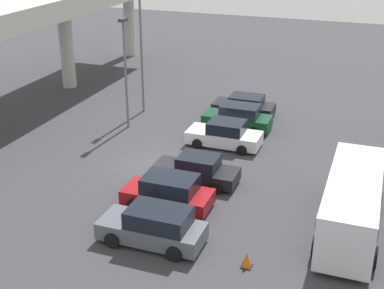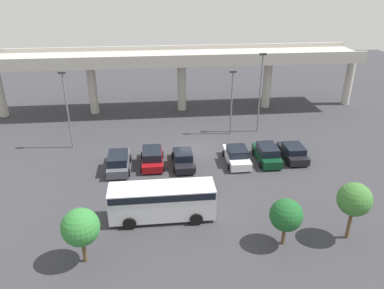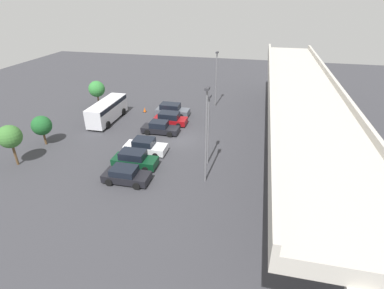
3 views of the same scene
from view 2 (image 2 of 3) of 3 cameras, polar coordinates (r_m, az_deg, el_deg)
ground_plane at (r=38.62m, az=-0.00°, el=-0.98°), size 97.66×97.66×0.00m
highway_overpass at (r=48.45m, az=-1.62°, el=12.58°), size 46.68×6.58×7.88m
parked_car_0 at (r=35.39m, az=-11.14°, el=-2.60°), size 2.17×4.63×1.70m
parked_car_1 at (r=35.78m, az=-6.08°, el=-1.98°), size 2.20×4.36×1.63m
parked_car_2 at (r=35.54m, az=-1.35°, el=-2.17°), size 2.05×4.57×1.53m
parked_car_3 at (r=36.26m, az=6.84°, el=-1.71°), size 2.21×4.54×1.62m
parked_car_4 at (r=36.97m, az=11.35°, el=-1.39°), size 2.09×4.47×1.70m
parked_car_5 at (r=38.11m, az=15.12°, el=-1.12°), size 2.19×4.30×1.46m
shuttle_bus at (r=27.98m, az=-4.58°, el=-8.34°), size 7.77×2.58×2.69m
lamp_post_near_aisle at (r=39.63m, az=-18.57°, el=5.78°), size 0.70×0.35×8.09m
lamp_post_mid_lot at (r=41.42m, az=6.09°, el=7.15°), size 0.70×0.35×7.27m
lamp_post_by_overpass at (r=42.27m, az=10.38°, el=8.50°), size 0.70×0.35×8.96m
tree_front_left at (r=24.46m, az=-16.63°, el=-12.01°), size 2.39×2.39×3.87m
tree_front_centre at (r=25.81m, az=14.15°, el=-10.40°), size 2.21×2.21×3.45m
tree_front_right at (r=27.33m, az=23.52°, el=-7.71°), size 2.28×2.28×4.30m
traffic_cone at (r=32.00m, az=-12.21°, el=-6.92°), size 0.44×0.44×0.70m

